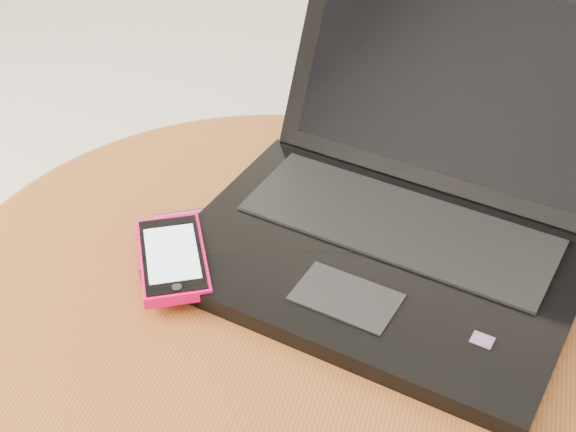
# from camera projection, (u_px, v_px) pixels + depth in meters

# --- Properties ---
(table) EXTENTS (0.69, 0.69, 0.55)m
(table) POSITION_uv_depth(u_px,v_px,m) (267.00, 364.00, 0.90)
(table) COLOR #612B16
(table) RESTS_ON ground
(laptop) EXTENTS (0.47, 0.46, 0.24)m
(laptop) POSITION_uv_depth(u_px,v_px,m) (401.00, 207.00, 0.86)
(laptop) COLOR black
(laptop) RESTS_ON table
(phone_black) EXTENTS (0.11, 0.13, 0.01)m
(phone_black) POSITION_uv_depth(u_px,v_px,m) (189.00, 248.00, 0.87)
(phone_black) COLOR black
(phone_black) RESTS_ON table
(phone_pink) EXTENTS (0.12, 0.14, 0.01)m
(phone_pink) POSITION_uv_depth(u_px,v_px,m) (172.00, 258.00, 0.84)
(phone_pink) COLOR #FC0356
(phone_pink) RESTS_ON phone_black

